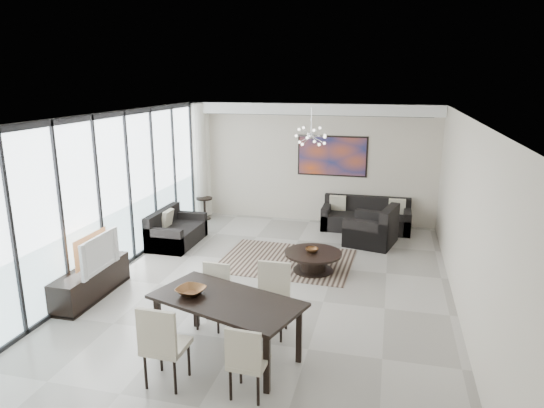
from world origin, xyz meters
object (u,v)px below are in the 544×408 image
(television, at_px, (94,253))
(coffee_table, at_px, (313,260))
(dining_table, at_px, (227,305))
(sofa_main, at_px, (366,219))
(tv_console, at_px, (91,282))

(television, bearing_deg, coffee_table, -58.87)
(television, height_order, dining_table, television)
(television, bearing_deg, dining_table, -113.20)
(dining_table, bearing_deg, coffee_table, 78.50)
(sofa_main, height_order, tv_console, sofa_main)
(coffee_table, bearing_deg, sofa_main, 74.33)
(sofa_main, distance_m, tv_console, 6.33)
(sofa_main, bearing_deg, tv_console, -130.99)
(dining_table, bearing_deg, sofa_main, 76.47)
(tv_console, bearing_deg, television, -19.74)
(tv_console, relative_size, dining_table, 0.77)
(tv_console, height_order, television, television)
(coffee_table, xyz_separation_m, television, (-3.19, -1.99, 0.59))
(sofa_main, xyz_separation_m, television, (-3.99, -4.83, 0.55))
(sofa_main, relative_size, television, 2.02)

